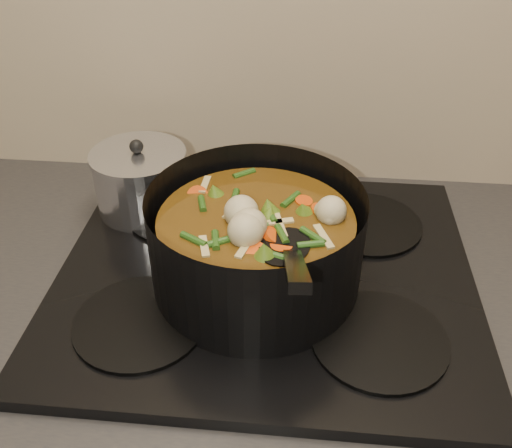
{
  "coord_description": "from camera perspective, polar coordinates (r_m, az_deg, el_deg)",
  "views": [
    {
      "loc": [
        0.05,
        1.27,
        1.49
      ],
      "look_at": [
        -0.01,
        1.9,
        1.03
      ],
      "focal_mm": 40.0,
      "sensor_mm": 36.0,
      "label": 1
    }
  ],
  "objects": [
    {
      "name": "stovetop",
      "position": [
        0.87,
        0.97,
        -4.95
      ],
      "size": [
        0.62,
        0.54,
        0.03
      ],
      "color": "black",
      "rests_on": "counter"
    },
    {
      "name": "stockpot",
      "position": [
        0.8,
        0.02,
        -2.06
      ],
      "size": [
        0.33,
        0.42,
        0.22
      ],
      "rotation": [
        0.0,
        0.0,
        -0.12
      ],
      "color": "black",
      "rests_on": "stovetop"
    },
    {
      "name": "saucepan",
      "position": [
        0.99,
        -11.42,
        4.29
      ],
      "size": [
        0.16,
        0.16,
        0.13
      ],
      "rotation": [
        0.0,
        0.0,
        -0.41
      ],
      "color": "silver",
      "rests_on": "stovetop"
    }
  ]
}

